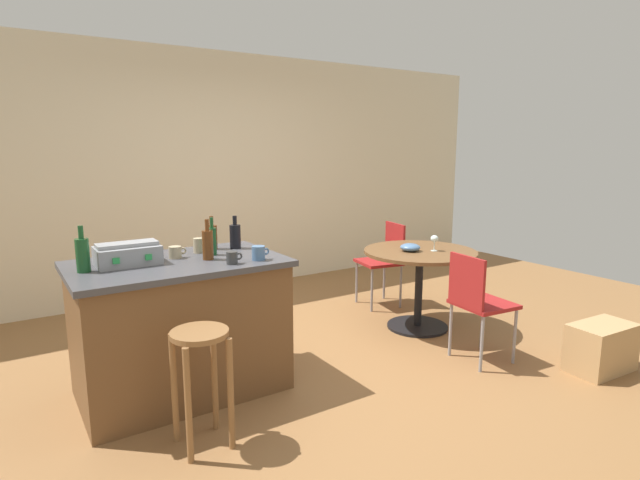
# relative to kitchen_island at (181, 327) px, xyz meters

# --- Properties ---
(ground_plane) EXTENTS (8.80, 8.80, 0.00)m
(ground_plane) POSITION_rel_kitchen_island_xyz_m (1.09, -0.09, -0.46)
(ground_plane) COLOR olive
(back_wall) EXTENTS (8.00, 0.10, 2.70)m
(back_wall) POSITION_rel_kitchen_island_xyz_m (1.09, 2.30, 0.89)
(back_wall) COLOR beige
(back_wall) RESTS_ON ground_plane
(kitchen_island) EXTENTS (1.37, 0.84, 0.92)m
(kitchen_island) POSITION_rel_kitchen_island_xyz_m (0.00, 0.00, 0.00)
(kitchen_island) COLOR brown
(kitchen_island) RESTS_ON ground_plane
(wooden_stool) EXTENTS (0.32, 0.32, 0.68)m
(wooden_stool) POSITION_rel_kitchen_island_xyz_m (-0.11, -0.70, 0.02)
(wooden_stool) COLOR olive
(wooden_stool) RESTS_ON ground_plane
(dining_table) EXTENTS (1.01, 1.01, 0.73)m
(dining_table) POSITION_rel_kitchen_island_xyz_m (2.22, 0.02, 0.10)
(dining_table) COLOR black
(dining_table) RESTS_ON ground_plane
(folding_chair_near) EXTENTS (0.44, 0.44, 0.86)m
(folding_chair_near) POSITION_rel_kitchen_island_xyz_m (2.07, -0.77, 0.04)
(folding_chair_near) COLOR maroon
(folding_chair_near) RESTS_ON ground_plane
(folding_chair_far) EXTENTS (0.46, 0.46, 0.87)m
(folding_chair_far) POSITION_rel_kitchen_island_xyz_m (2.42, 0.74, 0.05)
(folding_chair_far) COLOR maroon
(folding_chair_far) RESTS_ON ground_plane
(toolbox) EXTENTS (0.39, 0.26, 0.14)m
(toolbox) POSITION_rel_kitchen_island_xyz_m (-0.29, 0.07, 0.52)
(toolbox) COLOR gray
(toolbox) RESTS_ON kitchen_island
(bottle_0) EXTENTS (0.06, 0.06, 0.26)m
(bottle_0) POSITION_rel_kitchen_island_xyz_m (0.27, 0.05, 0.56)
(bottle_0) COLOR #194C23
(bottle_0) RESTS_ON kitchen_island
(bottle_1) EXTENTS (0.08, 0.08, 0.24)m
(bottle_1) POSITION_rel_kitchen_island_xyz_m (0.34, 0.25, 0.55)
(bottle_1) COLOR #603314
(bottle_1) RESTS_ON kitchen_island
(bottle_2) EXTENTS (0.07, 0.07, 0.27)m
(bottle_2) POSITION_rel_kitchen_island_xyz_m (0.19, -0.07, 0.56)
(bottle_2) COLOR #603314
(bottle_2) RESTS_ON kitchen_island
(bottle_3) EXTENTS (0.08, 0.08, 0.24)m
(bottle_3) POSITION_rel_kitchen_island_xyz_m (0.50, 0.18, 0.55)
(bottle_3) COLOR black
(bottle_3) RESTS_ON kitchen_island
(bottle_4) EXTENTS (0.08, 0.08, 0.28)m
(bottle_4) POSITION_rel_kitchen_island_xyz_m (-0.56, 0.01, 0.56)
(bottle_4) COLOR #194C23
(bottle_4) RESTS_ON kitchen_island
(cup_0) EXTENTS (0.12, 0.08, 0.08)m
(cup_0) POSITION_rel_kitchen_island_xyz_m (0.02, 0.09, 0.50)
(cup_0) COLOR tan
(cup_0) RESTS_ON kitchen_island
(cup_1) EXTENTS (0.11, 0.07, 0.08)m
(cup_1) POSITION_rel_kitchen_island_xyz_m (0.27, -0.28, 0.50)
(cup_1) COLOR #383838
(cup_1) RESTS_ON kitchen_island
(cup_2) EXTENTS (0.12, 0.09, 0.09)m
(cup_2) POSITION_rel_kitchen_island_xyz_m (0.47, -0.27, 0.50)
(cup_2) COLOR #4C7099
(cup_2) RESTS_ON kitchen_island
(cup_3) EXTENTS (0.11, 0.07, 0.11)m
(cup_3) POSITION_rel_kitchen_island_xyz_m (0.21, 0.18, 0.51)
(cup_3) COLOR tan
(cup_3) RESTS_ON kitchen_island
(wine_glass) EXTENTS (0.07, 0.07, 0.14)m
(wine_glass) POSITION_rel_kitchen_island_xyz_m (2.31, -0.07, 0.38)
(wine_glass) COLOR silver
(wine_glass) RESTS_ON dining_table
(serving_bowl) EXTENTS (0.18, 0.18, 0.07)m
(serving_bowl) POSITION_rel_kitchen_island_xyz_m (2.12, 0.04, 0.31)
(serving_bowl) COLOR #4C7099
(serving_bowl) RESTS_ON dining_table
(cardboard_box) EXTENTS (0.52, 0.33, 0.36)m
(cardboard_box) POSITION_rel_kitchen_island_xyz_m (2.72, -1.40, -0.28)
(cardboard_box) COLOR tan
(cardboard_box) RESTS_ON ground_plane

